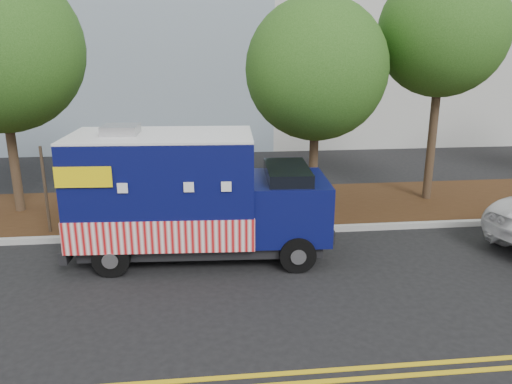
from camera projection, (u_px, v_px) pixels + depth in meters
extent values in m
plane|color=black|center=(263.00, 255.00, 11.81)|extent=(120.00, 120.00, 0.00)
cube|color=#9E9E99|center=(256.00, 232.00, 13.12)|extent=(120.00, 0.18, 0.15)
cube|color=black|center=(249.00, 207.00, 15.12)|extent=(120.00, 4.00, 0.15)
cube|color=gold|center=(299.00, 372.00, 7.56)|extent=(120.00, 0.10, 0.01)
cube|color=gold|center=(302.00, 383.00, 7.32)|extent=(120.00, 0.10, 0.01)
cylinder|color=#38281C|center=(13.00, 155.00, 14.15)|extent=(0.26, 0.26, 3.57)
cylinder|color=#38281C|center=(313.00, 159.00, 14.64)|extent=(0.26, 0.26, 3.15)
sphere|color=#224B15|center=(316.00, 69.00, 13.92)|extent=(4.00, 4.00, 4.00)
cylinder|color=#38281C|center=(432.00, 136.00, 15.24)|extent=(0.26, 0.26, 4.22)
sphere|color=#224B15|center=(443.00, 32.00, 14.39)|extent=(3.73, 3.73, 3.73)
cube|color=#473828|center=(46.00, 193.00, 12.59)|extent=(0.06, 0.06, 2.40)
cube|color=black|center=(203.00, 240.00, 11.70)|extent=(5.44, 2.12, 0.27)
cube|color=#0A0E48|center=(163.00, 186.00, 11.29)|extent=(4.13, 2.42, 2.29)
cube|color=#BB0B0F|center=(165.00, 220.00, 11.51)|extent=(4.17, 2.48, 0.72)
cube|color=white|center=(161.00, 135.00, 10.96)|extent=(4.13, 2.42, 0.06)
cube|color=#B7B7BA|center=(121.00, 130.00, 10.88)|extent=(0.81, 0.81, 0.21)
cube|color=#0A0E48|center=(289.00, 206.00, 11.58)|extent=(1.83, 2.15, 1.34)
cube|color=black|center=(287.00, 180.00, 11.40)|extent=(1.06, 1.91, 0.62)
cube|color=black|center=(325.00, 224.00, 11.75)|extent=(0.19, 1.91, 0.29)
cube|color=black|center=(77.00, 241.00, 11.54)|extent=(0.30, 2.15, 0.27)
cube|color=#B7B7BA|center=(72.00, 185.00, 11.17)|extent=(0.14, 1.72, 1.81)
cube|color=#B7B7BA|center=(181.00, 172.00, 12.38)|extent=(1.72, 0.14, 1.05)
cube|color=yellow|center=(83.00, 177.00, 9.98)|extent=(1.14, 0.09, 0.43)
cube|color=yellow|center=(109.00, 154.00, 12.15)|extent=(1.14, 0.09, 0.43)
cylinder|color=black|center=(298.00, 254.00, 10.87)|extent=(0.82, 0.31, 0.80)
cylinder|color=black|center=(287.00, 224.00, 12.74)|extent=(0.82, 0.31, 0.80)
cylinder|color=black|center=(112.00, 258.00, 10.67)|extent=(0.82, 0.31, 0.80)
cylinder|color=black|center=(129.00, 227.00, 12.54)|extent=(0.82, 0.31, 0.80)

